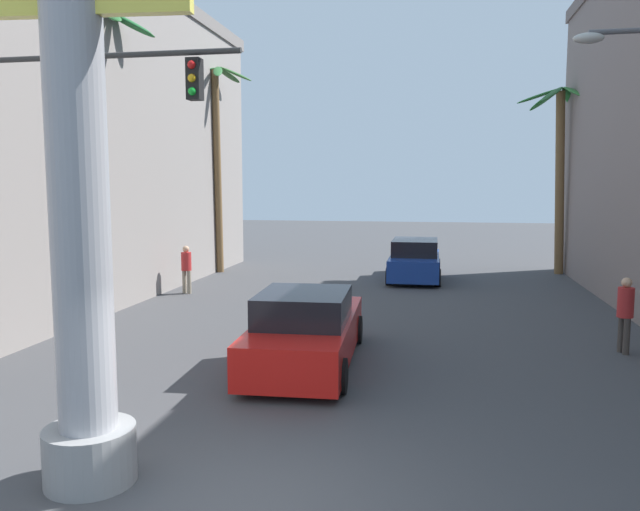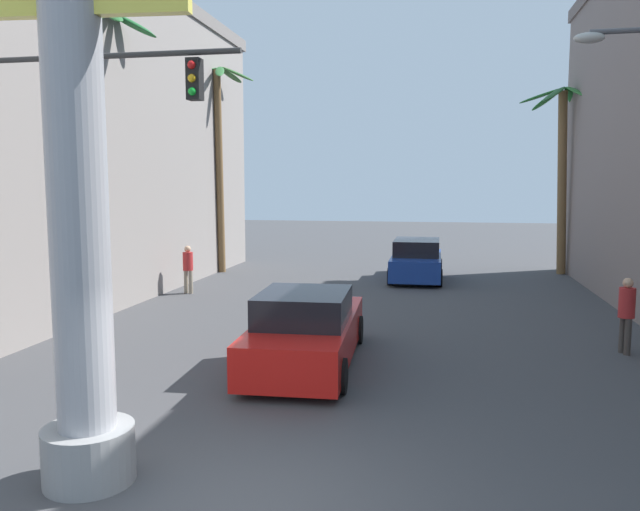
{
  "view_description": "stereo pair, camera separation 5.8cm",
  "coord_description": "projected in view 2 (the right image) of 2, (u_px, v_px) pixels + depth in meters",
  "views": [
    {
      "loc": [
        2.06,
        -6.16,
        3.68
      ],
      "look_at": [
        0.0,
        4.91,
        2.39
      ],
      "focal_mm": 35.0,
      "sensor_mm": 36.0,
      "label": 1
    },
    {
      "loc": [
        2.11,
        -6.15,
        3.68
      ],
      "look_at": [
        0.0,
        4.91,
        2.39
      ],
      "focal_mm": 35.0,
      "sensor_mm": 36.0,
      "label": 2
    }
  ],
  "objects": [
    {
      "name": "palm_tree_far_left",
      "position": [
        220.0,
        144.0,
        25.64
      ],
      "size": [
        2.8,
        2.88,
        8.47
      ],
      "color": "brown",
      "rests_on": "ground"
    },
    {
      "name": "car_far",
      "position": [
        417.0,
        260.0,
        24.22
      ],
      "size": [
        1.99,
        4.69,
        1.56
      ],
      "color": "black",
      "rests_on": "ground"
    },
    {
      "name": "palm_tree_far_right",
      "position": [
        563.0,
        155.0,
        25.22
      ],
      "size": [
        3.52,
        3.31,
        7.62
      ],
      "color": "brown",
      "rests_on": "ground"
    },
    {
      "name": "ground_plane",
      "position": [
        356.0,
        323.0,
        16.57
      ],
      "size": [
        92.18,
        92.18,
        0.0
      ],
      "primitive_type": "plane",
      "color": "#424244"
    },
    {
      "name": "pedestrian_mid_right",
      "position": [
        627.0,
        310.0,
        13.5
      ],
      "size": [
        0.42,
        0.42,
        1.68
      ],
      "color": "#3F3833",
      "rests_on": "ground"
    },
    {
      "name": "palm_tree_mid_left",
      "position": [
        109.0,
        124.0,
        17.87
      ],
      "size": [
        2.7,
        2.74,
        8.54
      ],
      "color": "brown",
      "rests_on": "ground"
    },
    {
      "name": "car_lead",
      "position": [
        306.0,
        331.0,
        12.73
      ],
      "size": [
        2.18,
        5.17,
        1.56
      ],
      "color": "black",
      "rests_on": "ground"
    },
    {
      "name": "pedestrian_far_left",
      "position": [
        188.0,
        266.0,
        21.04
      ],
      "size": [
        0.42,
        0.42,
        1.63
      ],
      "color": "gray",
      "rests_on": "ground"
    },
    {
      "name": "traffic_light_mast",
      "position": [
        41.0,
        151.0,
        11.36
      ],
      "size": [
        5.64,
        0.32,
        6.02
      ],
      "color": "#333333",
      "rests_on": "ground"
    },
    {
      "name": "neon_sign_pole",
      "position": [
        72.0,
        54.0,
        7.18
      ],
      "size": [
        2.77,
        1.12,
        11.09
      ],
      "color": "#9E9EA3",
      "rests_on": "ground"
    }
  ]
}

